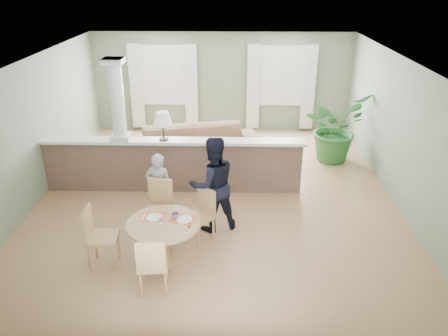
{
  "coord_description": "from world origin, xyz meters",
  "views": [
    {
      "loc": [
        0.34,
        -7.86,
        4.18
      ],
      "look_at": [
        0.17,
        -1.0,
        1.05
      ],
      "focal_mm": 35.0,
      "sensor_mm": 36.0,
      "label": 1
    }
  ],
  "objects_px": {
    "houseplant": "(335,128)",
    "chair_far_man": "(202,212)",
    "chair_side": "(97,234)",
    "man_person": "(213,184)",
    "dining_table": "(164,230)",
    "child_person": "(159,188)",
    "sofa": "(195,148)",
    "chair_near": "(152,263)",
    "chair_far_boy": "(159,205)"
  },
  "relations": [
    {
      "from": "chair_side",
      "to": "child_person",
      "type": "bearing_deg",
      "value": -32.84
    },
    {
      "from": "chair_far_boy",
      "to": "dining_table",
      "type": "bearing_deg",
      "value": -67.02
    },
    {
      "from": "chair_side",
      "to": "man_person",
      "type": "height_order",
      "value": "man_person"
    },
    {
      "from": "chair_side",
      "to": "child_person",
      "type": "xyz_separation_m",
      "value": [
        0.74,
        1.3,
        0.12
      ]
    },
    {
      "from": "chair_far_man",
      "to": "chair_side",
      "type": "relative_size",
      "value": 0.94
    },
    {
      "from": "sofa",
      "to": "chair_side",
      "type": "relative_size",
      "value": 3.1
    },
    {
      "from": "chair_side",
      "to": "child_person",
      "type": "height_order",
      "value": "child_person"
    },
    {
      "from": "chair_side",
      "to": "sofa",
      "type": "bearing_deg",
      "value": -20.28
    },
    {
      "from": "sofa",
      "to": "man_person",
      "type": "bearing_deg",
      "value": -91.18
    },
    {
      "from": "man_person",
      "to": "chair_near",
      "type": "bearing_deg",
      "value": 45.17
    },
    {
      "from": "child_person",
      "to": "chair_side",
      "type": "bearing_deg",
      "value": 66.83
    },
    {
      "from": "sofa",
      "to": "child_person",
      "type": "height_order",
      "value": "child_person"
    },
    {
      "from": "dining_table",
      "to": "child_person",
      "type": "bearing_deg",
      "value": 102.54
    },
    {
      "from": "chair_far_man",
      "to": "chair_near",
      "type": "height_order",
      "value": "chair_near"
    },
    {
      "from": "chair_side",
      "to": "houseplant",
      "type": "bearing_deg",
      "value": -49.37
    },
    {
      "from": "sofa",
      "to": "child_person",
      "type": "distance_m",
      "value": 2.52
    },
    {
      "from": "chair_side",
      "to": "man_person",
      "type": "distance_m",
      "value": 2.05
    },
    {
      "from": "chair_near",
      "to": "man_person",
      "type": "bearing_deg",
      "value": -119.53
    },
    {
      "from": "child_person",
      "to": "man_person",
      "type": "xyz_separation_m",
      "value": [
        0.96,
        -0.2,
        0.19
      ]
    },
    {
      "from": "houseplant",
      "to": "chair_far_boy",
      "type": "xyz_separation_m",
      "value": [
        -3.62,
        -3.34,
        -0.26
      ]
    },
    {
      "from": "chair_far_man",
      "to": "sofa",
      "type": "bearing_deg",
      "value": 138.65
    },
    {
      "from": "chair_far_boy",
      "to": "chair_near",
      "type": "xyz_separation_m",
      "value": [
        0.15,
        -1.55,
        -0.03
      ]
    },
    {
      "from": "houseplant",
      "to": "chair_far_man",
      "type": "xyz_separation_m",
      "value": [
        -2.88,
        -3.49,
        -0.3
      ]
    },
    {
      "from": "sofa",
      "to": "chair_near",
      "type": "bearing_deg",
      "value": -105.39
    },
    {
      "from": "sofa",
      "to": "man_person",
      "type": "xyz_separation_m",
      "value": [
        0.54,
        -2.67,
        0.41
      ]
    },
    {
      "from": "houseplant",
      "to": "man_person",
      "type": "height_order",
      "value": "man_person"
    },
    {
      "from": "sofa",
      "to": "chair_side",
      "type": "height_order",
      "value": "chair_side"
    },
    {
      "from": "dining_table",
      "to": "chair_side",
      "type": "xyz_separation_m",
      "value": [
        -1.0,
        -0.13,
        -0.01
      ]
    },
    {
      "from": "chair_near",
      "to": "child_person",
      "type": "distance_m",
      "value": 1.96
    },
    {
      "from": "houseplant",
      "to": "man_person",
      "type": "bearing_deg",
      "value": -130.75
    },
    {
      "from": "chair_far_man",
      "to": "child_person",
      "type": "relative_size",
      "value": 0.69
    },
    {
      "from": "child_person",
      "to": "dining_table",
      "type": "bearing_deg",
      "value": 108.96
    },
    {
      "from": "sofa",
      "to": "dining_table",
      "type": "relative_size",
      "value": 2.67
    },
    {
      "from": "houseplant",
      "to": "dining_table",
      "type": "height_order",
      "value": "houseplant"
    },
    {
      "from": "dining_table",
      "to": "chair_side",
      "type": "bearing_deg",
      "value": -172.68
    },
    {
      "from": "chair_far_boy",
      "to": "man_person",
      "type": "distance_m",
      "value": 0.98
    },
    {
      "from": "chair_far_man",
      "to": "man_person",
      "type": "xyz_separation_m",
      "value": [
        0.17,
        0.35,
        0.35
      ]
    },
    {
      "from": "dining_table",
      "to": "man_person",
      "type": "xyz_separation_m",
      "value": [
        0.7,
        0.97,
        0.31
      ]
    },
    {
      "from": "dining_table",
      "to": "houseplant",
      "type": "bearing_deg",
      "value": 50.3
    },
    {
      "from": "houseplant",
      "to": "dining_table",
      "type": "distance_m",
      "value": 5.35
    },
    {
      "from": "sofa",
      "to": "chair_far_boy",
      "type": "bearing_deg",
      "value": -109.87
    },
    {
      "from": "houseplant",
      "to": "chair_side",
      "type": "bearing_deg",
      "value": -136.12
    },
    {
      "from": "houseplant",
      "to": "man_person",
      "type": "xyz_separation_m",
      "value": [
        -2.71,
        -3.15,
        0.05
      ]
    },
    {
      "from": "sofa",
      "to": "child_person",
      "type": "xyz_separation_m",
      "value": [
        -0.42,
        -2.47,
        0.22
      ]
    },
    {
      "from": "sofa",
      "to": "chair_far_man",
      "type": "relative_size",
      "value": 3.3
    },
    {
      "from": "chair_far_boy",
      "to": "man_person",
      "type": "bearing_deg",
      "value": 20.22
    },
    {
      "from": "chair_near",
      "to": "man_person",
      "type": "xyz_separation_m",
      "value": [
        0.75,
        1.74,
        0.34
      ]
    },
    {
      "from": "sofa",
      "to": "chair_far_boy",
      "type": "relative_size",
      "value": 3.08
    },
    {
      "from": "dining_table",
      "to": "child_person",
      "type": "relative_size",
      "value": 0.85
    },
    {
      "from": "child_person",
      "to": "chair_far_man",
      "type": "bearing_deg",
      "value": 151.72
    }
  ]
}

